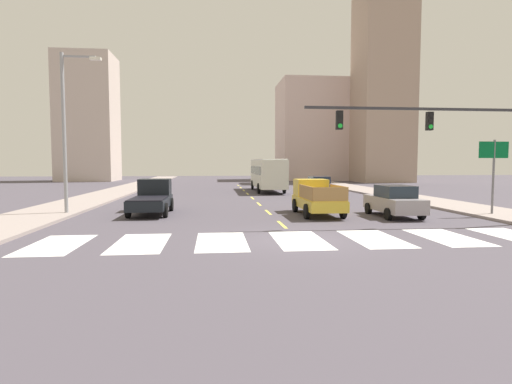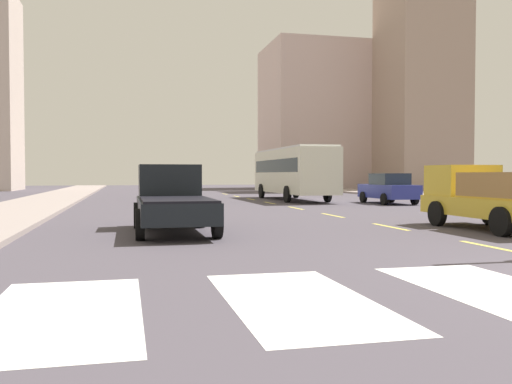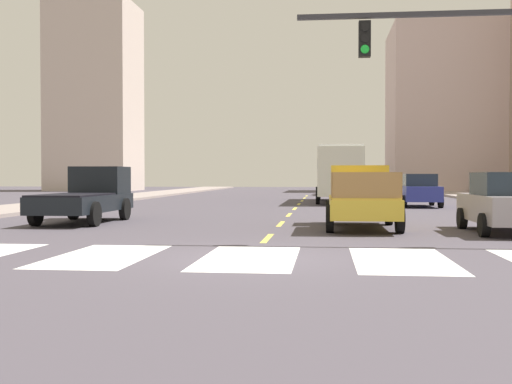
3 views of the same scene
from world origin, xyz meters
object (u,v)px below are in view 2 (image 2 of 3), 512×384
(pickup_stakebed, at_px, (486,198))
(sedan_near_right, at_px, (388,188))
(pickup_dark, at_px, (172,200))
(city_bus, at_px, (293,170))

(pickup_stakebed, height_order, sedan_near_right, pickup_stakebed)
(sedan_near_right, bearing_deg, pickup_stakebed, -106.61)
(pickup_stakebed, relative_size, sedan_near_right, 1.18)
(pickup_stakebed, distance_m, pickup_dark, 9.51)
(pickup_dark, xyz_separation_m, city_bus, (9.13, 17.79, 1.03))
(pickup_stakebed, height_order, pickup_dark, same)
(pickup_stakebed, distance_m, city_bus, 19.23)
(city_bus, distance_m, sedan_near_right, 6.74)
(city_bus, bearing_deg, pickup_dark, -115.56)
(city_bus, bearing_deg, pickup_stakebed, -87.57)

